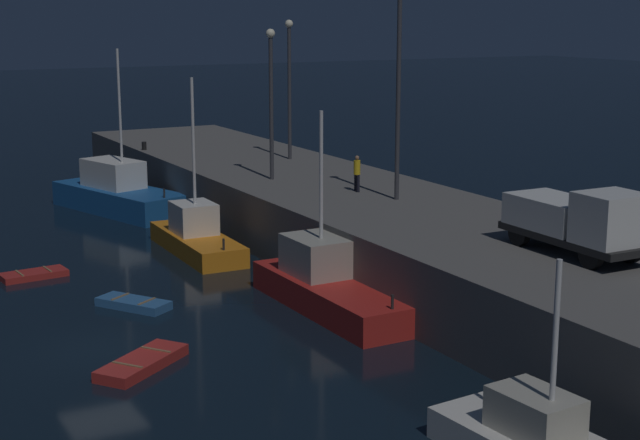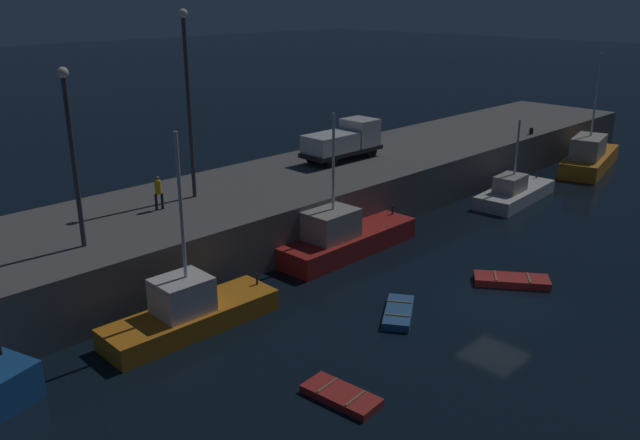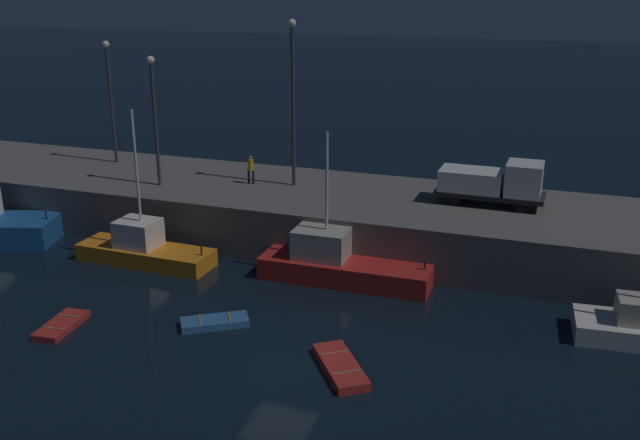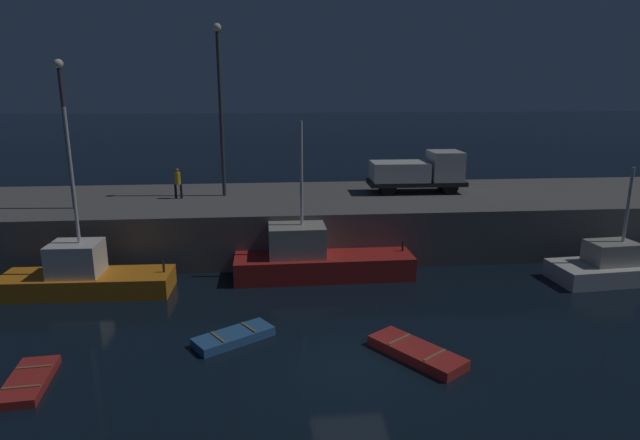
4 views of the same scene
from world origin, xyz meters
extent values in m
plane|color=black|center=(0.00, 0.00, 0.00)|extent=(320.00, 320.00, 0.00)
cube|color=#5B5956|center=(0.00, 14.07, 1.37)|extent=(70.59, 8.98, 2.75)
cube|color=red|center=(-0.08, 8.81, 0.54)|extent=(8.34, 2.80, 1.08)
cube|color=#ADA899|center=(-1.33, 8.79, 1.79)|extent=(2.62, 2.08, 1.44)
cylinder|color=silver|center=(-1.09, 8.79, 4.89)|extent=(0.14, 0.14, 4.74)
cylinder|color=#262626|center=(3.73, 8.87, 1.33)|extent=(0.10, 0.10, 0.50)
cube|color=silver|center=(13.92, 7.05, 0.41)|extent=(7.20, 2.91, 0.82)
cube|color=#ADA899|center=(13.01, 6.97, 1.34)|extent=(2.21, 1.60, 1.02)
cylinder|color=silver|center=(13.52, 7.02, 3.55)|extent=(0.14, 0.14, 3.41)
cube|color=orange|center=(-10.50, 7.49, 0.44)|extent=(7.25, 2.33, 0.88)
cube|color=silver|center=(-10.86, 7.50, 1.58)|extent=(2.11, 1.80, 1.40)
cylinder|color=silver|center=(-10.63, 7.49, 5.11)|extent=(0.14, 0.14, 5.66)
cylinder|color=#262626|center=(-7.19, 7.41, 1.13)|extent=(0.10, 0.10, 0.50)
cube|color=#2D6099|center=(-3.88, 2.37, 0.16)|extent=(2.95, 2.44, 0.32)
cube|color=olive|center=(-3.36, 2.71, 0.34)|extent=(0.60, 0.85, 0.04)
cube|color=olive|center=(-4.40, 2.03, 0.34)|extent=(0.60, 0.85, 0.04)
cube|color=#B22823|center=(2.26, 0.68, 0.17)|extent=(2.96, 3.43, 0.34)
cube|color=olive|center=(2.69, 0.09, 0.36)|extent=(0.93, 0.71, 0.04)
cube|color=olive|center=(1.83, 1.28, 0.36)|extent=(0.93, 0.71, 0.04)
cube|color=#B22823|center=(-9.84, 0.02, 0.13)|extent=(1.40, 2.74, 0.26)
cube|color=olive|center=(-9.79, -0.56, 0.28)|extent=(1.04, 0.18, 0.04)
cube|color=olive|center=(-9.90, 0.60, 0.28)|extent=(1.04, 0.18, 0.04)
cylinder|color=#38383D|center=(-12.36, 12.19, 6.16)|extent=(0.20, 0.20, 6.83)
sphere|color=#F9EFCC|center=(-12.36, 12.19, 9.76)|extent=(0.44, 0.44, 0.44)
cylinder|color=#38383D|center=(-5.11, 14.73, 7.13)|extent=(0.20, 0.20, 8.76)
sphere|color=#F9EFCC|center=(-5.11, 14.73, 11.69)|extent=(0.44, 0.44, 0.44)
cylinder|color=black|center=(7.62, 15.52, 3.20)|extent=(0.90, 0.29, 0.90)
cylinder|color=black|center=(7.60, 13.84, 3.20)|extent=(0.90, 0.29, 0.90)
cylinder|color=black|center=(4.09, 15.56, 3.20)|extent=(0.90, 0.29, 0.90)
cylinder|color=black|center=(4.07, 13.88, 3.20)|extent=(0.90, 0.29, 0.90)
cube|color=black|center=(5.84, 14.70, 3.32)|extent=(5.55, 2.06, 0.25)
cube|color=silver|center=(7.50, 14.68, 4.28)|extent=(1.79, 2.02, 1.66)
cube|color=silver|center=(4.85, 14.71, 3.99)|extent=(3.23, 2.04, 1.08)
cylinder|color=black|center=(-7.69, 14.17, 3.14)|extent=(0.13, 0.13, 0.79)
cylinder|color=black|center=(-7.38, 14.13, 3.14)|extent=(0.13, 0.13, 0.79)
cylinder|color=yellow|center=(-7.53, 14.15, 3.87)|extent=(0.34, 0.34, 0.65)
sphere|color=#8C664C|center=(-7.53, 14.15, 4.31)|extent=(0.19, 0.19, 0.19)
camera|label=1|loc=(29.47, -7.84, 10.74)|focal=53.94mm
camera|label=2|loc=(-23.52, -12.59, 12.64)|focal=37.15mm
camera|label=3|loc=(9.32, -21.53, 13.90)|focal=39.79mm
camera|label=4|loc=(-2.37, -15.13, 8.81)|focal=30.07mm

